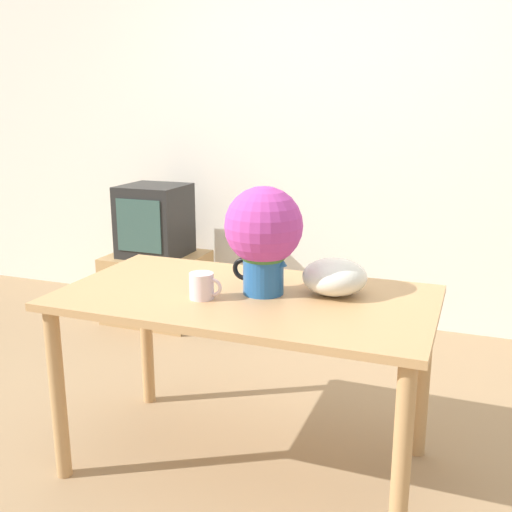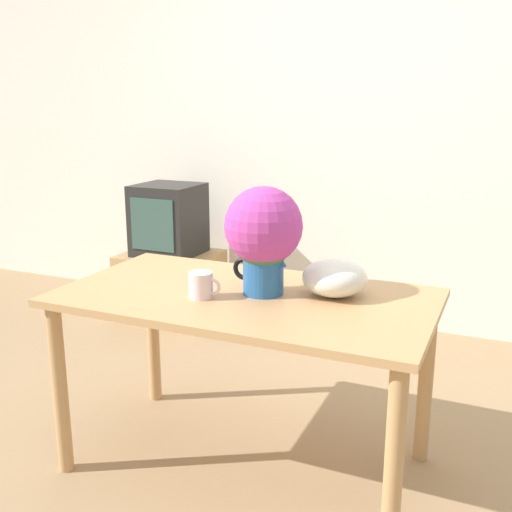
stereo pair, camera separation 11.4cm
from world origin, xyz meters
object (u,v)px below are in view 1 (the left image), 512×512
object	(u,v)px
flower_vase	(264,234)
coffee_mug	(202,286)
white_bowl	(335,277)
tv_set	(155,220)

from	to	relation	value
flower_vase	coffee_mug	size ratio (longest dim) A/B	3.23
coffee_mug	white_bowl	distance (m)	0.50
tv_set	coffee_mug	bearing A→B (deg)	-54.30
coffee_mug	tv_set	distance (m)	1.86
flower_vase	white_bowl	size ratio (longest dim) A/B	1.68
flower_vase	coffee_mug	bearing A→B (deg)	-143.46
flower_vase	tv_set	bearing A→B (deg)	133.04
coffee_mug	white_bowl	size ratio (longest dim) A/B	0.52
coffee_mug	white_bowl	world-z (taller)	white_bowl
flower_vase	tv_set	distance (m)	1.89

